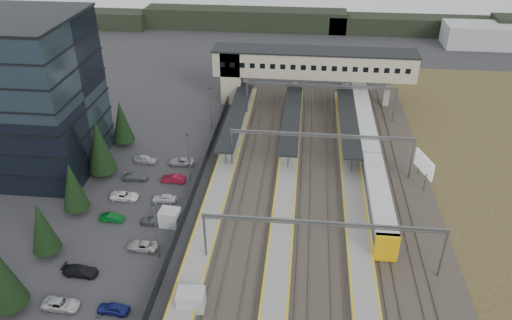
# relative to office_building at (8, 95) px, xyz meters

# --- Properties ---
(ground) EXTENTS (220.00, 220.00, 0.00)m
(ground) POSITION_rel_office_building_xyz_m (36.00, -12.00, -12.19)
(ground) COLOR #2B2B2D
(ground) RESTS_ON ground
(office_building) EXTENTS (24.30, 18.30, 24.30)m
(office_building) POSITION_rel_office_building_xyz_m (0.00, 0.00, 0.00)
(office_building) COLOR #344651
(office_building) RESTS_ON ground
(conifer_row) EXTENTS (4.42, 49.82, 9.50)m
(conifer_row) POSITION_rel_office_building_xyz_m (14.00, -15.86, -7.36)
(conifer_row) COLOR black
(conifer_row) RESTS_ON ground
(car_park) EXTENTS (10.25, 44.54, 1.28)m
(car_park) POSITION_rel_office_building_xyz_m (22.54, -18.17, -11.60)
(car_park) COLOR silver
(car_park) RESTS_ON ground
(lampposts) EXTENTS (0.50, 53.25, 8.07)m
(lampposts) POSITION_rel_office_building_xyz_m (28.00, -10.75, -7.86)
(lampposts) COLOR slate
(lampposts) RESTS_ON ground
(fence) EXTENTS (0.08, 90.00, 2.00)m
(fence) POSITION_rel_office_building_xyz_m (29.50, -7.00, -11.19)
(fence) COLOR #26282B
(fence) RESTS_ON ground
(relay_cabin_near) EXTENTS (3.13, 2.38, 2.50)m
(relay_cabin_near) POSITION_rel_office_building_xyz_m (33.90, -27.95, -10.94)
(relay_cabin_near) COLOR #AAAEB0
(relay_cabin_near) RESTS_ON ground
(relay_cabin_far) EXTENTS (2.80, 2.41, 2.39)m
(relay_cabin_far) POSITION_rel_office_building_xyz_m (27.73, -13.43, -11.00)
(relay_cabin_far) COLOR #AAAEB0
(relay_cabin_far) RESTS_ON ground
(rail_corridor) EXTENTS (34.00, 90.00, 0.92)m
(rail_corridor) POSITION_rel_office_building_xyz_m (45.34, -7.00, -11.90)
(rail_corridor) COLOR #3D362F
(rail_corridor) RESTS_ON ground
(canopies) EXTENTS (23.10, 30.00, 3.28)m
(canopies) POSITION_rel_office_building_xyz_m (43.00, 15.00, -8.27)
(canopies) COLOR black
(canopies) RESTS_ON ground
(footbridge) EXTENTS (40.40, 6.40, 11.20)m
(footbridge) POSITION_rel_office_building_xyz_m (43.70, 30.00, -4.26)
(footbridge) COLOR #BCB591
(footbridge) RESTS_ON ground
(gantries) EXTENTS (28.40, 62.28, 7.17)m
(gantries) POSITION_rel_office_building_xyz_m (48.00, -9.00, -6.20)
(gantries) COLOR slate
(gantries) RESTS_ON ground
(train) EXTENTS (2.97, 62.05, 3.74)m
(train) POSITION_rel_office_building_xyz_m (56.00, 12.61, -10.07)
(train) COLOR silver
(train) RESTS_ON ground
(billboard) EXTENTS (1.77, 5.50, 4.78)m
(billboard) POSITION_rel_office_building_xyz_m (63.67, 0.97, -9.00)
(billboard) COLOR slate
(billboard) RESTS_ON ground
(treeline_far) EXTENTS (170.00, 19.00, 7.00)m
(treeline_far) POSITION_rel_office_building_xyz_m (59.81, 80.28, -9.24)
(treeline_far) COLOR black
(treeline_far) RESTS_ON ground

